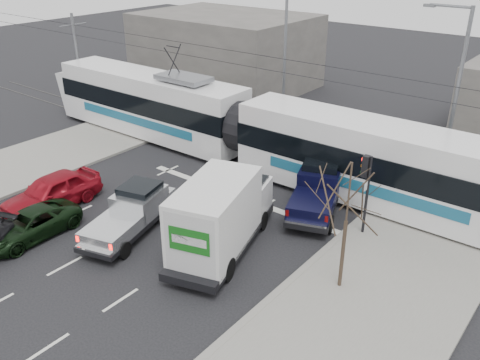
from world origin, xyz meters
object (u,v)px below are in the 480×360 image
Objects in this scene: street_lamp_near at (454,88)px; street_lamp_far at (283,51)px; box_truck at (221,216)px; green_car at (30,225)px; tram at (245,128)px; silver_pickup at (133,211)px; red_car at (52,192)px; bare_tree at (348,199)px; navy_pickup at (318,188)px; traffic_signal at (366,178)px.

street_lamp_near is 1.00× the size of street_lamp_far.
box_truck reaches higher than green_car.
tram is 9.04m from box_truck.
silver_pickup is 1.14× the size of red_car.
red_car is at bearing -113.09° from tram.
bare_tree is 14.51m from red_car.
street_lamp_near is at bearing 46.35° from red_car.
navy_pickup is at bearing -47.35° from street_lamp_far.
green_car is at bearing -157.58° from bare_tree.
traffic_signal is at bearing -41.72° from street_lamp_far.
bare_tree is 4.28m from traffic_signal.
street_lamp_far is 2.04× the size of green_car.
navy_pickup is at bearing 35.38° from silver_pickup.
green_car is 0.91× the size of red_car.
box_truck is (-3.97, -4.75, -1.10)m from traffic_signal.
street_lamp_near is 10.97m from tram.
traffic_signal is (-1.13, 4.00, -1.05)m from bare_tree.
navy_pickup is 1.15× the size of red_car.
bare_tree reaches higher than green_car.
green_car is at bearing -149.98° from silver_pickup.
street_lamp_far is 19.12m from green_car.
bare_tree reaches higher than box_truck.
silver_pickup is (-8.09, -5.91, -1.78)m from traffic_signal.
silver_pickup is 0.79× the size of box_truck.
bare_tree is 1.13× the size of green_car.
tram is 10.74m from red_car.
street_lamp_far is 1.28× the size of box_truck.
green_car is (-8.52, -9.90, -0.48)m from navy_pickup.
navy_pickup is (5.43, 6.73, 0.14)m from silver_pickup.
street_lamp_far is 16.12m from box_truck.
silver_pickup is at bearing 43.97° from green_car.
box_truck is at bearing -123.32° from navy_pickup.
traffic_signal is 9.19m from tram.
traffic_signal reaches higher than navy_pickup.
traffic_signal reaches higher than box_truck.
navy_pickup reaches higher than red_car.
tram is at bearing 104.85° from box_truck.
green_car is (-7.22, -4.33, -1.03)m from box_truck.
bare_tree is 6.70m from navy_pickup.
street_lamp_far is (-11.50, 2.00, 0.00)m from street_lamp_near.
street_lamp_near is 20.97m from green_car.
tram is 12.37m from green_car.
street_lamp_far is at bearing 131.12° from bare_tree.
street_lamp_near is at bearing 40.62° from silver_pickup.
street_lamp_far is 1.60× the size of navy_pickup.
green_car is at bearing -125.96° from street_lamp_near.
navy_pickup is at bearing 37.12° from red_car.
red_car is at bearing -97.34° from street_lamp_far.
silver_pickup is 4.44m from green_car.
street_lamp_far is at bearing 170.13° from street_lamp_near.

